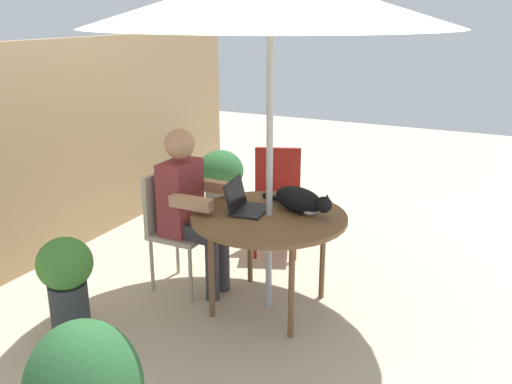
% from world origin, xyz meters
% --- Properties ---
extents(ground_plane, '(14.00, 14.00, 0.00)m').
position_xyz_m(ground_plane, '(0.00, 0.00, 0.00)').
color(ground_plane, '#BCAD93').
extents(fence_back, '(5.62, 0.08, 1.82)m').
position_xyz_m(fence_back, '(0.00, 2.03, 0.91)').
color(fence_back, tan).
rests_on(fence_back, ground).
extents(patio_table, '(1.07, 1.07, 0.70)m').
position_xyz_m(patio_table, '(0.00, 0.00, 0.65)').
color(patio_table, brown).
rests_on(patio_table, ground).
extents(chair_occupied, '(0.40, 0.40, 0.90)m').
position_xyz_m(chair_occupied, '(0.00, 0.80, 0.53)').
color(chair_occupied, '#B2A899').
rests_on(chair_occupied, ground).
extents(chair_empty, '(0.52, 0.52, 0.90)m').
position_xyz_m(chair_empty, '(0.99, 0.38, 0.53)').
color(chair_empty, maroon).
rests_on(chair_empty, ground).
extents(person_seated, '(0.48, 0.48, 1.24)m').
position_xyz_m(person_seated, '(0.00, 0.64, 0.70)').
color(person_seated, maroon).
rests_on(person_seated, ground).
extents(laptop, '(0.33, 0.29, 0.21)m').
position_xyz_m(laptop, '(-0.01, 0.20, 0.77)').
color(laptop, black).
rests_on(laptop, patio_table).
extents(cat, '(0.33, 0.61, 0.17)m').
position_xyz_m(cat, '(0.15, -0.17, 0.79)').
color(cat, black).
rests_on(cat, patio_table).
extents(potted_plant_near_fence, '(0.47, 0.47, 0.66)m').
position_xyz_m(potted_plant_near_fence, '(1.60, 1.29, 0.37)').
color(potted_plant_near_fence, '#595654').
rests_on(potted_plant_near_fence, ground).
extents(potted_plant_by_chair, '(0.35, 0.35, 0.68)m').
position_xyz_m(potted_plant_by_chair, '(-0.90, 1.01, 0.40)').
color(potted_plant_by_chair, '#33383D').
rests_on(potted_plant_by_chair, ground).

